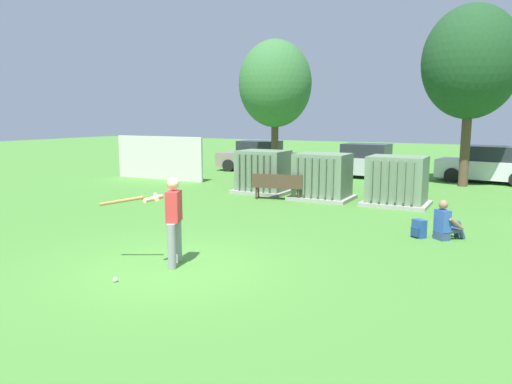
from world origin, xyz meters
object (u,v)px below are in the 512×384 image
backpack (419,229)px  parked_car_leftmost (258,157)px  sports_ball (115,279)px  parked_car_right_of_center (489,166)px  batter (171,217)px  transformer_west (263,172)px  transformer_mid_east (397,181)px  park_bench (278,185)px  seated_spectator (446,224)px  transformer_mid_west (322,177)px  parked_car_left_of_center (364,162)px

backpack → parked_car_leftmost: size_ratio=0.10×
sports_ball → parked_car_right_of_center: size_ratio=0.02×
batter → backpack: batter is taller
transformer_west → batter: batter is taller
transformer_west → transformer_mid_east: same height
park_bench → batter: 7.93m
transformer_west → parked_car_right_of_center: 10.44m
seated_spectator → park_bench: bearing=152.1°
sports_ball → parked_car_right_of_center: (5.20, 17.57, 0.71)m
transformer_mid_west → park_bench: size_ratio=1.14×
transformer_west → sports_ball: size_ratio=23.33×
transformer_mid_west → transformer_mid_east: 2.57m
backpack → transformer_west: bearing=145.3°
seated_spectator → parked_car_right_of_center: parked_car_right_of_center is taller
park_bench → parked_car_left_of_center: bearing=83.3°
transformer_mid_east → parked_car_right_of_center: 7.96m
batter → parked_car_left_of_center: 15.52m
park_bench → batter: size_ratio=1.06×
seated_spectator → parked_car_right_of_center: size_ratio=0.22×
batter → seated_spectator: batter is taller
park_bench → sports_ball: size_ratio=20.48×
transformer_mid_west → batter: batter is taller
transformer_west → backpack: (6.52, -4.51, -0.57)m
transformer_west → seated_spectator: 8.37m
transformer_mid_east → park_bench: (-3.89, -0.92, -0.25)m
transformer_west → parked_car_right_of_center: size_ratio=0.48×
transformer_mid_west → parked_car_right_of_center: (5.00, 7.62, -0.04)m
seated_spectator → parked_car_leftmost: bearing=134.5°
transformer_mid_east → park_bench: bearing=-166.6°
transformer_west → backpack: size_ratio=4.77×
transformer_west → batter: 9.44m
transformer_mid_east → batter: (-2.50, -8.72, 0.19)m
parked_car_right_of_center → transformer_mid_west: bearing=-123.3°
sports_ball → parked_car_leftmost: size_ratio=0.02×
parked_car_left_of_center → backpack: bearing=-68.1°
parked_car_left_of_center → parked_car_right_of_center: size_ratio=0.97×
batter → backpack: (3.91, 4.55, -0.76)m
batter → park_bench: bearing=100.1°
sports_ball → transformer_west: bearing=102.7°
transformer_west → sports_ball: (2.33, -10.34, -0.74)m
backpack → parked_car_right_of_center: size_ratio=0.10×
park_bench → parked_car_left_of_center: parked_car_left_of_center is taller
transformer_mid_west → park_bench: bearing=-146.1°
parked_car_leftmost → transformer_west: bearing=-60.8°
transformer_west → transformer_mid_west: 2.56m
transformer_west → transformer_mid_east: 5.12m
seated_spectator → parked_car_left_of_center: 11.94m
batter → parked_car_leftmost: 16.89m
park_bench → backpack: 6.23m
sports_ball → parked_car_left_of_center: bearing=90.7°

